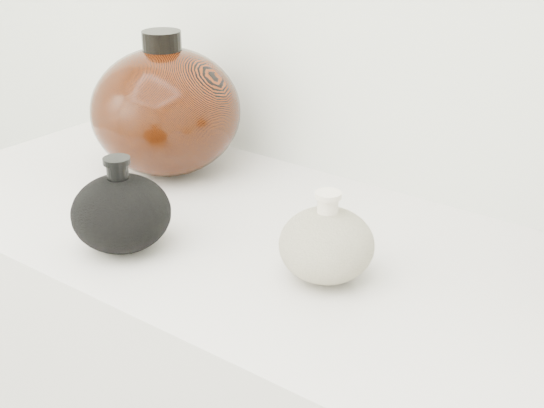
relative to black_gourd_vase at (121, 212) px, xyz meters
The scene contains 3 objects.
black_gourd_vase is the anchor object (origin of this frame).
cream_gourd_vase 0.28m from the black_gourd_vase, 20.35° to the left, with size 0.14×0.14×0.12m.
left_round_pot 0.29m from the black_gourd_vase, 121.80° to the left, with size 0.32×0.32×0.23m.
Camera 1 is at (0.57, 0.21, 1.37)m, focal length 50.00 mm.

